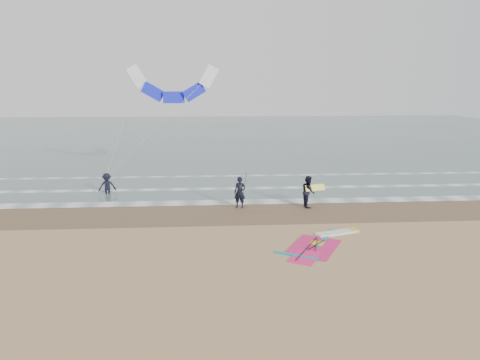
{
  "coord_description": "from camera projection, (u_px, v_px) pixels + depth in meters",
  "views": [
    {
      "loc": [
        -1.71,
        -18.47,
        7.39
      ],
      "look_at": [
        -0.17,
        5.0,
        2.2
      ],
      "focal_mm": 32.0,
      "sensor_mm": 36.0,
      "label": 1
    }
  ],
  "objects": [
    {
      "name": "ground",
      "position": [
        251.0,
        250.0,
        19.7
      ],
      "size": [
        120.0,
        120.0,
        0.0
      ],
      "primitive_type": "plane",
      "color": "tan",
      "rests_on": "ground"
    },
    {
      "name": "foam_waterline",
      "position": [
        237.0,
        194.0,
        29.87
      ],
      "size": [
        120.0,
        9.15,
        0.02
      ],
      "color": "white",
      "rests_on": "ground"
    },
    {
      "name": "windsurf_rig",
      "position": [
        321.0,
        243.0,
        20.46
      ],
      "size": [
        4.83,
        4.57,
        0.12
      ],
      "color": "white",
      "rests_on": "ground"
    },
    {
      "name": "person_wading",
      "position": [
        107.0,
        181.0,
        29.57
      ],
      "size": [
        1.3,
        0.88,
        1.85
      ],
      "primitive_type": "imported",
      "rotation": [
        0.0,
        0.0,
        0.17
      ],
      "color": "black",
      "rests_on": "ground"
    },
    {
      "name": "person_standing",
      "position": [
        240.0,
        192.0,
        26.28
      ],
      "size": [
        0.82,
        0.66,
        1.96
      ],
      "primitive_type": "imported",
      "rotation": [
        0.0,
        0.0,
        -0.29
      ],
      "color": "black",
      "rests_on": "ground"
    },
    {
      "name": "surf_kite",
      "position": [
        173.0,
        87.0,
        32.22
      ],
      "size": [
        7.94,
        4.11,
        7.76
      ],
      "color": "white",
      "rests_on": "ground"
    },
    {
      "name": "wet_sand_band",
      "position": [
        242.0,
        212.0,
        25.55
      ],
      "size": [
        120.0,
        5.0,
        0.01
      ],
      "primitive_type": "cube",
      "color": "brown",
      "rests_on": "ground"
    },
    {
      "name": "sea_water",
      "position": [
        223.0,
        134.0,
        66.47
      ],
      "size": [
        120.0,
        80.0,
        0.02
      ],
      "primitive_type": "cube",
      "color": "#47605E",
      "rests_on": "ground"
    },
    {
      "name": "carried_kiteboard",
      "position": [
        315.0,
        188.0,
        26.36
      ],
      "size": [
        1.3,
        0.51,
        0.39
      ],
      "color": "yellow",
      "rests_on": "ground"
    },
    {
      "name": "held_pole",
      "position": [
        245.0,
        185.0,
        26.2
      ],
      "size": [
        0.17,
        0.86,
        1.82
      ],
      "color": "black",
      "rests_on": "ground"
    },
    {
      "name": "person_walking",
      "position": [
        308.0,
        191.0,
        26.49
      ],
      "size": [
        0.79,
        0.99,
        1.97
      ],
      "primitive_type": "imported",
      "rotation": [
        0.0,
        0.0,
        1.61
      ],
      "color": "black",
      "rests_on": "ground"
    }
  ]
}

